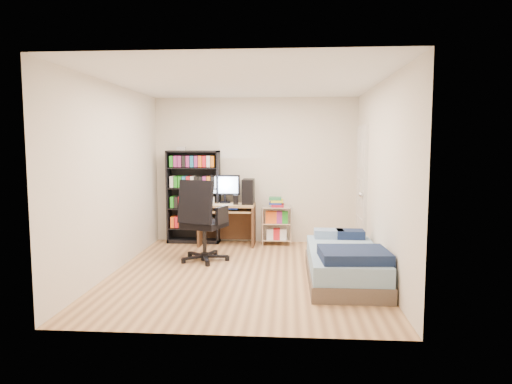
# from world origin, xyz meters

# --- Properties ---
(room) EXTENTS (3.58, 4.08, 2.58)m
(room) POSITION_xyz_m (0.00, 0.00, 1.25)
(room) COLOR tan
(room) RESTS_ON ground
(media_shelf) EXTENTS (0.90, 0.30, 1.66)m
(media_shelf) POSITION_xyz_m (-1.06, 1.84, 0.82)
(media_shelf) COLOR black
(media_shelf) RESTS_ON room
(computer_desk) EXTENTS (0.94, 0.55, 1.18)m
(computer_desk) POSITION_xyz_m (-0.37, 1.73, 0.64)
(computer_desk) COLOR tan
(computer_desk) RESTS_ON room
(office_chair) EXTENTS (0.91, 0.91, 1.20)m
(office_chair) POSITION_xyz_m (-0.67, 0.57, 0.38)
(office_chair) COLOR black
(office_chair) RESTS_ON room
(wire_cart) EXTENTS (0.50, 0.37, 0.80)m
(wire_cart) POSITION_xyz_m (0.38, 1.77, 0.53)
(wire_cart) COLOR white
(wire_cart) RESTS_ON room
(bed) EXTENTS (0.90, 1.80, 0.51)m
(bed) POSITION_xyz_m (1.28, -0.27, 0.23)
(bed) COLOR brown
(bed) RESTS_ON room
(door) EXTENTS (0.12, 0.80, 2.00)m
(door) POSITION_xyz_m (1.72, 1.35, 1.00)
(door) COLOR silver
(door) RESTS_ON room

